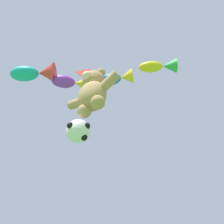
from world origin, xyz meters
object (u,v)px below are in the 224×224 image
(soccer_ball_kite, at_px, (79,131))
(fish_kite_cobalt, at_px, (119,78))
(teddy_bear_kite, at_px, (93,91))
(fish_kite_teal, at_px, (35,73))
(diamond_kite, at_px, (87,76))
(fish_kite_goldfin, at_px, (160,66))
(fish_kite_violet, at_px, (72,83))

(soccer_ball_kite, distance_m, fish_kite_cobalt, 4.99)
(teddy_bear_kite, bearing_deg, soccer_ball_kite, 165.86)
(soccer_ball_kite, distance_m, fish_kite_teal, 5.68)
(fish_kite_teal, xyz_separation_m, diamond_kite, (1.59, 2.03, 0.86))
(soccer_ball_kite, bearing_deg, fish_kite_cobalt, 65.02)
(fish_kite_goldfin, distance_m, fish_kite_violet, 4.64)
(fish_kite_teal, height_order, diamond_kite, diamond_kite)
(fish_kite_cobalt, height_order, fish_kite_violet, fish_kite_cobalt)
(teddy_bear_kite, distance_m, fish_kite_violet, 3.57)
(fish_kite_goldfin, height_order, fish_kite_teal, fish_kite_goldfin)
(fish_kite_cobalt, distance_m, fish_kite_teal, 4.17)
(soccer_ball_kite, xyz_separation_m, fish_kite_violet, (-1.27, 0.22, 4.64))
(teddy_bear_kite, relative_size, fish_kite_cobalt, 1.34)
(soccer_ball_kite, xyz_separation_m, fish_kite_cobalt, (0.68, 1.46, 4.72))
(fish_kite_cobalt, distance_m, fish_kite_violet, 2.32)
(fish_kite_cobalt, relative_size, fish_kite_violet, 0.98)
(fish_kite_goldfin, relative_size, fish_kite_cobalt, 1.11)
(fish_kite_teal, relative_size, diamond_kite, 0.74)
(fish_kite_teal, bearing_deg, teddy_bear_kite, 18.60)
(fish_kite_violet, bearing_deg, soccer_ball_kite, -9.72)
(diamond_kite, bearing_deg, fish_kite_violet, -119.51)
(soccer_ball_kite, height_order, fish_kite_cobalt, fish_kite_cobalt)
(soccer_ball_kite, bearing_deg, teddy_bear_kite, -14.14)
(soccer_ball_kite, bearing_deg, diamond_kite, 138.46)
(fish_kite_cobalt, xyz_separation_m, fish_kite_violet, (-1.96, -1.24, -0.08))
(teddy_bear_kite, bearing_deg, fish_kite_violet, 168.84)
(fish_kite_goldfin, bearing_deg, fish_kite_violet, -146.62)
(fish_kite_goldfin, relative_size, fish_kite_teal, 0.85)
(fish_kite_goldfin, height_order, diamond_kite, diamond_kite)
(fish_kite_goldfin, xyz_separation_m, fish_kite_teal, (-5.01, -3.90, -0.77))
(teddy_bear_kite, distance_m, fish_kite_goldfin, 5.33)
(fish_kite_teal, bearing_deg, fish_kite_cobalt, 39.81)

